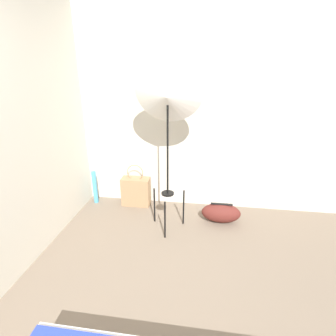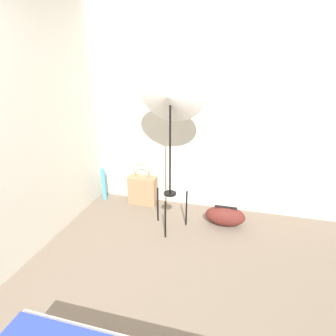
# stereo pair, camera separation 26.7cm
# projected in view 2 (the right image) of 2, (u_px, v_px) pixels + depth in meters

# --- Properties ---
(wall_back) EXTENTS (8.00, 0.05, 2.60)m
(wall_back) POSITION_uv_depth(u_px,v_px,m) (199.00, 113.00, 3.30)
(wall_back) COLOR beige
(wall_back) RESTS_ON ground_plane
(wall_side_left) EXTENTS (0.05, 8.00, 2.60)m
(wall_side_left) POSITION_uv_depth(u_px,v_px,m) (2.00, 134.00, 2.25)
(wall_side_left) COLOR beige
(wall_side_left) RESTS_ON ground_plane
(photo_umbrella) EXTENTS (0.75, 0.43, 1.98)m
(photo_umbrella) POSITION_uv_depth(u_px,v_px,m) (170.00, 94.00, 2.65)
(photo_umbrella) COLOR black
(photo_umbrella) RESTS_ON ground_plane
(tote_bag) EXTENTS (0.39, 0.18, 0.60)m
(tote_bag) POSITION_uv_depth(u_px,v_px,m) (143.00, 190.00, 3.72)
(tote_bag) COLOR #9E7A56
(tote_bag) RESTS_ON ground_plane
(duffel_bag) EXTENTS (0.49, 0.24, 0.25)m
(duffel_bag) POSITION_uv_depth(u_px,v_px,m) (225.00, 216.00, 3.23)
(duffel_bag) COLOR #5B231E
(duffel_bag) RESTS_ON ground_plane
(paper_roll) EXTENTS (0.06, 0.06, 0.48)m
(paper_roll) POSITION_uv_depth(u_px,v_px,m) (104.00, 184.00, 3.82)
(paper_roll) COLOR #4CA3D1
(paper_roll) RESTS_ON ground_plane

